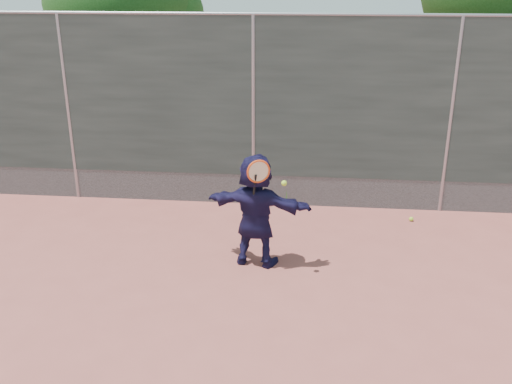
# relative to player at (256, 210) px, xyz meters

# --- Properties ---
(ground) EXTENTS (80.00, 80.00, 0.00)m
(ground) POSITION_rel_player_xyz_m (-0.25, -1.44, -0.74)
(ground) COLOR #9E4C42
(ground) RESTS_ON ground
(player) EXTENTS (1.44, 0.70, 1.49)m
(player) POSITION_rel_player_xyz_m (0.00, 0.00, 0.00)
(player) COLOR #18153A
(player) RESTS_ON ground
(ball_ground) EXTENTS (0.07, 0.07, 0.07)m
(ball_ground) POSITION_rel_player_xyz_m (2.23, 1.58, -0.71)
(ball_ground) COLOR #A8D32E
(ball_ground) RESTS_ON ground
(fence) EXTENTS (20.00, 0.06, 3.03)m
(fence) POSITION_rel_player_xyz_m (-0.25, 2.06, 0.84)
(fence) COLOR #38423D
(fence) RESTS_ON ground
(swing_action) EXTENTS (0.49, 0.19, 0.51)m
(swing_action) POSITION_rel_player_xyz_m (0.08, -0.21, 0.56)
(swing_action) COLOR #E24815
(swing_action) RESTS_ON ground
(tree_left) EXTENTS (3.15, 3.00, 4.53)m
(tree_left) POSITION_rel_player_xyz_m (-3.10, 5.12, 2.20)
(tree_left) COLOR #382314
(tree_left) RESTS_ON ground
(weed_clump) EXTENTS (0.68, 0.07, 0.30)m
(weed_clump) POSITION_rel_player_xyz_m (0.04, 1.95, -0.61)
(weed_clump) COLOR #387226
(weed_clump) RESTS_ON ground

